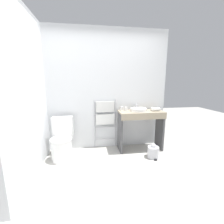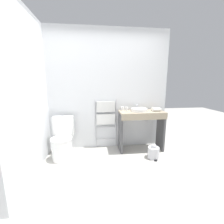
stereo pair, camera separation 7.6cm
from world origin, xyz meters
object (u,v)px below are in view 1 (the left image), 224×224
object	(u,v)px
towel_radiator	(105,115)
cup_near_edge	(126,109)
toilet	(62,142)
cup_near_wall	(122,108)
sink_basin	(139,109)
trash_bin	(153,152)
hair_dryer	(156,109)

from	to	relation	value
towel_radiator	cup_near_edge	distance (m)	0.48
toilet	towel_radiator	size ratio (longest dim) A/B	0.73
towel_radiator	cup_near_wall	bearing A→B (deg)	-10.16
sink_basin	cup_near_wall	world-z (taller)	cup_near_wall
sink_basin	towel_radiator	bearing A→B (deg)	164.88
cup_near_wall	cup_near_edge	world-z (taller)	same
sink_basin	cup_near_edge	bearing A→B (deg)	164.07
cup_near_wall	cup_near_edge	bearing A→B (deg)	-32.63
towel_radiator	trash_bin	distance (m)	1.24
hair_dryer	trash_bin	world-z (taller)	hair_dryer
towel_radiator	cup_near_edge	size ratio (longest dim) A/B	13.34
hair_dryer	trash_bin	xyz separation A→B (m)	(-0.18, -0.37, -0.78)
towel_radiator	sink_basin	size ratio (longest dim) A/B	3.18
cup_near_wall	trash_bin	distance (m)	1.09
sink_basin	trash_bin	size ratio (longest dim) A/B	1.18
sink_basin	cup_near_edge	size ratio (longest dim) A/B	4.20
cup_near_edge	trash_bin	xyz separation A→B (m)	(0.44, -0.49, -0.78)
cup_near_wall	cup_near_edge	distance (m)	0.09
cup_near_wall	cup_near_edge	size ratio (longest dim) A/B	1.01
toilet	hair_dryer	bearing A→B (deg)	3.20
towel_radiator	hair_dryer	world-z (taller)	towel_radiator
cup_near_wall	towel_radiator	bearing A→B (deg)	169.84
cup_near_wall	hair_dryer	world-z (taller)	cup_near_wall
towel_radiator	sink_basin	bearing A→B (deg)	-15.12
toilet	cup_near_edge	xyz separation A→B (m)	(1.32, 0.22, 0.58)
cup_near_wall	trash_bin	bearing A→B (deg)	-45.74
toilet	cup_near_wall	distance (m)	1.40
toilet	sink_basin	distance (m)	1.68
cup_near_wall	trash_bin	xyz separation A→B (m)	(0.52, -0.54, -0.79)
hair_dryer	cup_near_wall	bearing A→B (deg)	166.78
cup_near_wall	trash_bin	size ratio (longest dim) A/B	0.28
cup_near_edge	cup_near_wall	bearing A→B (deg)	147.37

